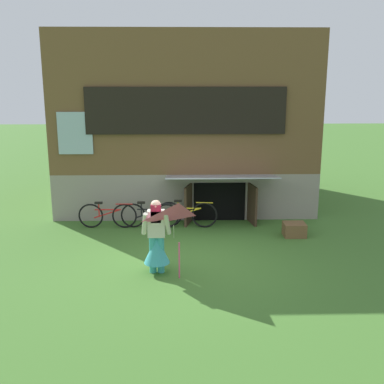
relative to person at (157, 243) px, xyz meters
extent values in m
plane|color=#3D6B28|center=(0.64, 0.53, -0.63)|extent=(60.00, 60.00, 0.00)
cube|color=gray|center=(0.64, 5.96, 0.01)|extent=(7.28, 4.85, 1.28)
cube|color=brown|center=(0.64, 5.96, 2.53)|extent=(7.28, 4.85, 3.77)
cube|color=black|center=(0.64, 3.49, 2.35)|extent=(5.22, 0.08, 1.22)
cube|color=#9EB7C6|center=(0.64, 3.51, 2.35)|extent=(5.06, 0.04, 1.10)
cube|color=#9EB7C6|center=(-2.26, 3.50, 1.78)|extent=(0.90, 0.06, 1.10)
cube|color=black|center=(1.55, 3.52, -0.11)|extent=(1.40, 0.03, 1.05)
cube|color=#3D2B1E|center=(0.70, 3.23, -0.11)|extent=(0.24, 0.69, 1.05)
cube|color=#3D2B1E|center=(2.40, 3.23, -0.11)|extent=(0.18, 0.70, 1.05)
cube|color=#999EA8|center=(1.55, 2.98, 0.70)|extent=(2.88, 1.09, 0.18)
cylinder|color=teal|center=(-0.08, 0.00, -0.25)|extent=(0.14, 0.14, 0.76)
cylinder|color=teal|center=(0.08, 0.00, -0.25)|extent=(0.14, 0.14, 0.76)
cone|color=teal|center=(0.00, 0.00, -0.14)|extent=(0.52, 0.52, 0.57)
cube|color=beige|center=(0.00, 0.00, 0.40)|extent=(0.34, 0.20, 0.54)
cylinder|color=beige|center=(-0.22, -0.10, 0.43)|extent=(0.16, 0.31, 0.50)
cylinder|color=beige|center=(0.22, -0.10, 0.43)|extent=(0.16, 0.31, 0.50)
cube|color=maroon|center=(0.00, -0.06, 0.62)|extent=(0.20, 0.08, 0.36)
sphere|color=#D8AD8E|center=(0.00, 0.00, 0.77)|extent=(0.21, 0.21, 0.21)
pyramid|color=#E54C7F|center=(0.45, -0.51, 0.59)|extent=(0.98, 0.85, 0.52)
cylinder|color=beige|center=(0.35, -0.25, 0.30)|extent=(0.01, 0.55, 0.45)
cylinder|color=#E54C7F|center=(0.45, -0.30, -0.26)|extent=(0.03, 0.03, 0.74)
torus|color=black|center=(1.10, 2.87, -0.29)|extent=(0.68, 0.12, 0.68)
torus|color=black|center=(0.19, 2.97, -0.29)|extent=(0.68, 0.12, 0.68)
cylinder|color=gold|center=(0.65, 2.92, -0.12)|extent=(0.69, 0.11, 0.04)
cylinder|color=gold|center=(0.65, 2.92, -0.23)|extent=(0.75, 0.12, 0.28)
cylinder|color=gold|center=(0.42, 2.95, -0.12)|extent=(0.04, 0.04, 0.38)
cube|color=black|center=(0.42, 2.95, 0.07)|extent=(0.20, 0.08, 0.05)
cylinder|color=gold|center=(1.10, 2.87, 0.04)|extent=(0.44, 0.07, 0.03)
torus|color=black|center=(0.13, 2.87, -0.31)|extent=(0.65, 0.09, 0.65)
torus|color=black|center=(-0.75, 2.93, -0.31)|extent=(0.65, 0.09, 0.65)
cylinder|color=black|center=(-0.31, 2.90, -0.14)|extent=(0.66, 0.08, 0.04)
cylinder|color=black|center=(-0.31, 2.90, -0.24)|extent=(0.72, 0.08, 0.27)
cylinder|color=black|center=(-0.53, 2.92, -0.14)|extent=(0.04, 0.04, 0.36)
cube|color=black|center=(-0.53, 2.92, 0.04)|extent=(0.20, 0.08, 0.05)
cylinder|color=black|center=(0.13, 2.87, 0.01)|extent=(0.44, 0.06, 0.03)
torus|color=black|center=(-0.97, 2.90, -0.31)|extent=(0.65, 0.06, 0.65)
torus|color=black|center=(-1.85, 2.93, -0.31)|extent=(0.65, 0.06, 0.65)
cylinder|color=red|center=(-1.41, 2.92, -0.14)|extent=(0.66, 0.06, 0.04)
cylinder|color=red|center=(-1.41, 2.92, -0.25)|extent=(0.72, 0.06, 0.26)
cylinder|color=red|center=(-1.63, 2.92, -0.14)|extent=(0.04, 0.04, 0.36)
cube|color=black|center=(-1.63, 2.92, 0.04)|extent=(0.20, 0.08, 0.05)
cylinder|color=red|center=(-0.97, 2.90, 0.01)|extent=(0.44, 0.04, 0.03)
cube|color=brown|center=(3.29, 2.14, -0.46)|extent=(0.53, 0.45, 0.33)
camera|label=1|loc=(0.47, -8.89, 3.22)|focal=44.16mm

